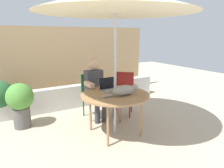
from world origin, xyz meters
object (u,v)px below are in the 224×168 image
Objects in this scene: potted_plant_by_chair at (0,98)px; patio_umbrella at (115,0)px; cat at (125,90)px; person_seated at (95,86)px; potted_plant_near_fence at (20,102)px; patio_table at (115,97)px; laptop at (108,87)px; chair_occupied at (92,92)px; chair_empty at (124,90)px.

patio_umbrella is at bearing -45.99° from potted_plant_by_chair.
patio_umbrella is 3.77× the size of cat.
potted_plant_near_fence is at bearing 166.57° from person_seated.
potted_plant_near_fence is (-1.36, 1.08, -0.17)m from patio_table.
potted_plant_by_chair is (-1.69, 1.45, -0.35)m from laptop.
chair_occupied is at bearing 90.00° from patio_table.
chair_empty is 0.73× the size of person_seated.
cat is (0.11, -1.05, 0.27)m from chair_occupied.
potted_plant_by_chair is at bearing 156.57° from chair_empty.
chair_occupied is 1.37× the size of cat.
cat reaches higher than patio_table.
patio_umbrella is 3.11× the size of potted_plant_by_chair.
patio_umbrella reaches higher than chair_occupied.
patio_table is 0.47× the size of patio_umbrella.
chair_empty is at bearing 47.61° from patio_umbrella.
chair_occupied is at bearing 95.88° from cat.
chair_occupied is at bearing 92.22° from laptop.
potted_plant_near_fence is at bearing 173.00° from chair_occupied.
potted_plant_by_chair is (-2.33, 1.01, -0.09)m from chair_empty.
potted_plant_by_chair is (-1.67, 0.82, -0.09)m from chair_occupied.
patio_table is at bearing -90.00° from chair_occupied.
chair_empty is 2.54m from potted_plant_by_chair.
cat reaches higher than potted_plant_by_chair.
chair_occupied is 1.06× the size of potted_plant_near_fence.
chair_empty is 2.95× the size of laptop.
chair_empty is (0.66, 0.72, -1.66)m from patio_umbrella.
cat is 2.60m from potted_plant_by_chair.
potted_plant_by_chair is at bearing 149.70° from person_seated.
chair_occupied is at bearing 163.81° from chair_empty.
potted_plant_by_chair reaches higher than patio_table.
patio_umbrella is at bearing -90.00° from person_seated.
laptop is 0.38× the size of potted_plant_by_chair.
person_seated is at bearing 92.96° from laptop.
potted_plant_by_chair is (-0.31, 0.65, -0.07)m from potted_plant_near_fence.
potted_plant_by_chair is (-1.67, 1.73, -1.75)m from patio_umbrella.
patio_table is 0.30m from laptop.
cat is 1.93m from potted_plant_near_fence.
patio_table is 1.37× the size of potted_plant_near_fence.
chair_occupied is 1.09m from cat.
patio_table is at bearing -38.39° from potted_plant_near_fence.
chair_empty reaches higher than potted_plant_by_chair.
cat is at bearing -83.08° from person_seated.
laptop is 0.42m from cat.
chair_occupied is 1.86m from potted_plant_by_chair.
patio_table is 1.52m from patio_umbrella.
chair_occupied is 1.37m from potted_plant_near_fence.
chair_occupied reaches higher than potted_plant_near_fence.
potted_plant_near_fence reaches higher than patio_table.
person_seated reaches higher than chair_occupied.
cat is at bearing -39.59° from potted_plant_near_fence.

